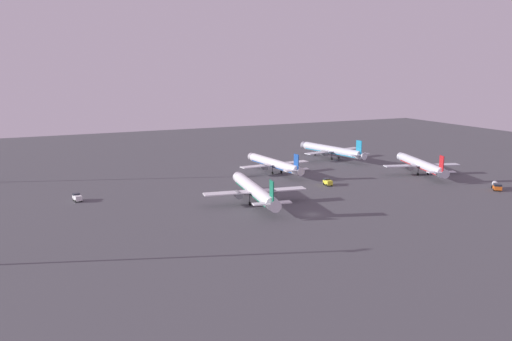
{
  "coord_description": "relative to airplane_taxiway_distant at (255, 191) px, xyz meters",
  "views": [
    {
      "loc": [
        -73.03,
        -122.05,
        40.17
      ],
      "look_at": [
        3.54,
        44.7,
        4.0
      ],
      "focal_mm": 37.39,
      "sensor_mm": 36.0,
      "label": 1
    }
  ],
  "objects": [
    {
      "name": "cargo_loader",
      "position": [
        -47.7,
        24.66,
        -2.69
      ],
      "size": [
        2.53,
        4.37,
        2.25
      ],
      "rotation": [
        0.0,
        0.0,
        0.14
      ],
      "color": "white",
      "rests_on": "ground"
    },
    {
      "name": "airplane_mid_apron",
      "position": [
        62.71,
        55.65,
        -0.12
      ],
      "size": [
        30.07,
        38.42,
        9.91
      ],
      "rotation": [
        0.0,
        0.0,
        0.19
      ],
      "color": "silver",
      "rests_on": "ground"
    },
    {
      "name": "ground_plane",
      "position": [
        9.29,
        -17.54,
        -3.86
      ],
      "size": [
        416.0,
        416.0,
        0.0
      ],
      "primitive_type": "plane",
      "color": "#4C4C51"
    },
    {
      "name": "fuel_truck",
      "position": [
        79.57,
        -17.39,
        -2.5
      ],
      "size": [
        5.56,
        6.24,
        2.35
      ],
      "rotation": [
        0.0,
        0.0,
        2.47
      ],
      "color": "#D85919",
      "rests_on": "ground"
    },
    {
      "name": "baggage_tractor",
      "position": [
        32.71,
        11.65,
        -2.69
      ],
      "size": [
        2.63,
        4.41,
        2.25
      ],
      "rotation": [
        0.0,
        0.0,
        6.11
      ],
      "color": "yellow",
      "rests_on": "ground"
    },
    {
      "name": "airplane_taxiway_distant",
      "position": [
        0.0,
        0.0,
        0.0
      ],
      "size": [
        31.1,
        39.81,
        10.22
      ],
      "rotation": [
        0.0,
        0.0,
        -0.15
      ],
      "color": "white",
      "rests_on": "ground"
    },
    {
      "name": "airplane_far_stand",
      "position": [
        74.68,
        13.0,
        -0.23
      ],
      "size": [
        28.88,
        36.77,
        9.61
      ],
      "rotation": [
        0.0,
        0.0,
        -0.28
      ],
      "color": "silver",
      "rests_on": "ground"
    },
    {
      "name": "airplane_near_gate",
      "position": [
        25.62,
        38.13,
        -0.31
      ],
      "size": [
        28.61,
        36.71,
        9.41
      ],
      "rotation": [
        0.0,
        0.0,
        0.08
      ],
      "color": "white",
      "rests_on": "ground"
    }
  ]
}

